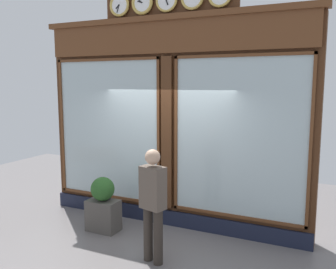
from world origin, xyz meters
name	(u,v)px	position (x,y,z in m)	size (l,w,h in m)	color
shop_facade	(171,121)	(0.00, -0.12, 1.93)	(5.18, 0.42, 4.32)	#4C2B16
pedestrian	(153,201)	(-0.42, 1.40, 0.93)	(0.41, 0.31, 1.69)	#312A24
planter_box	(103,215)	(0.92, 0.76, 0.28)	(0.56, 0.36, 0.56)	#4C4742
planter_shrub	(103,189)	(0.92, 0.76, 0.77)	(0.42, 0.42, 0.42)	#285623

